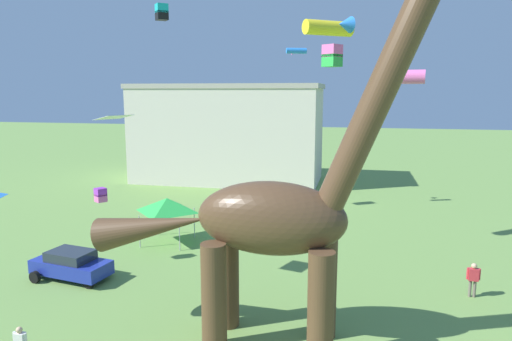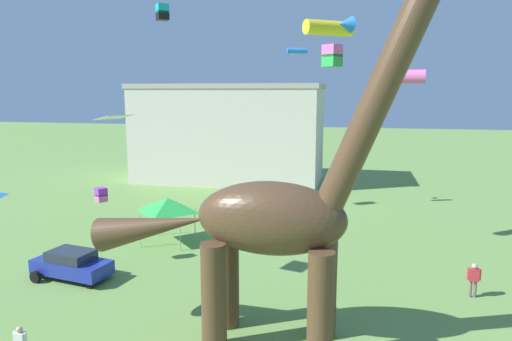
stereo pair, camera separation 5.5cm
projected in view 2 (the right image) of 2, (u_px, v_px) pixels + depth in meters
dinosaur_sculpture at (269, 218)px, 17.61m from camera, size 13.45×2.85×14.06m
parked_sedan_left at (72, 264)px, 24.52m from camera, size 4.43×2.44×1.55m
person_watching_child at (474, 277)px, 22.26m from camera, size 0.64×0.28×1.71m
festival_canopy_tent at (168, 205)px, 30.17m from camera, size 3.15×3.15×3.00m
kite_mid_left at (332, 56)px, 16.76m from camera, size 0.77×0.77×0.79m
kite_mid_right at (162, 12)px, 33.82m from camera, size 1.13×1.13×1.14m
kite_near_low at (101, 195)px, 26.02m from camera, size 0.75×0.75×0.78m
kite_far_right at (400, 77)px, 20.90m from camera, size 2.28×2.02×0.65m
kite_trailing at (114, 117)px, 22.24m from camera, size 1.72×1.94×0.25m
kite_drifting at (297, 51)px, 36.42m from camera, size 1.65×1.60×0.47m
kite_near_high at (332, 27)px, 26.19m from camera, size 3.00×3.15×0.89m
background_building_block at (229, 133)px, 51.25m from camera, size 20.43×9.47×10.66m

